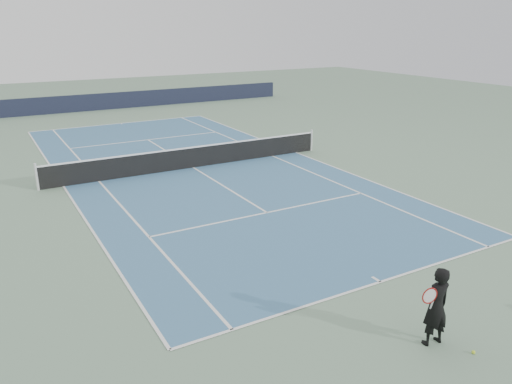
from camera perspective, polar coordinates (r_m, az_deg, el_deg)
ground at (r=22.32m, az=-7.19°, el=2.77°), size 80.00×80.00×0.00m
court_surface at (r=22.31m, az=-7.19°, el=2.78°), size 10.97×23.77×0.01m
tennis_net at (r=22.18m, az=-7.24°, el=4.02°), size 12.90×0.10×1.07m
windscreen_far at (r=39.02m, az=-17.59°, el=9.79°), size 30.00×0.25×1.20m
tennis_player at (r=10.58m, az=19.86°, el=-12.20°), size 0.78×0.50×1.67m
tennis_ball at (r=10.98m, az=23.60°, el=-16.42°), size 0.07×0.07×0.07m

